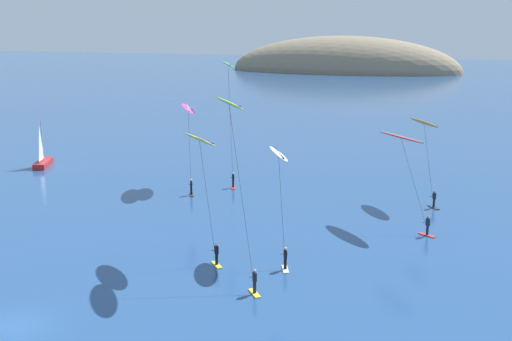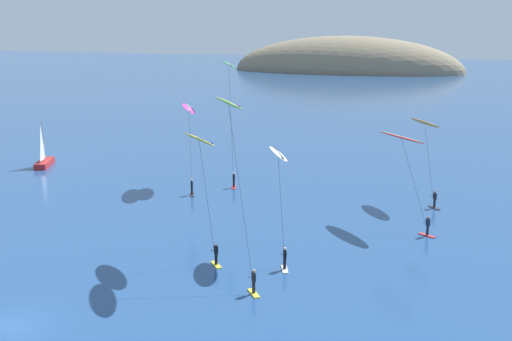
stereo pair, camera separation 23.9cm
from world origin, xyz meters
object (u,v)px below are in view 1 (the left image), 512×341
Objects in this scene: kitesurfer_lime at (231,117)px; kitesurfer_white at (279,164)px; kitesurfer_green at (228,73)px; kitesurfer_red at (403,144)px; kitesurfer_yellow at (201,149)px; sailboat_near at (44,161)px; kitesurfer_orange at (425,129)px; kitesurfer_magenta at (188,114)px.

kitesurfer_white is (2.43, 3.34, -3.79)m from kitesurfer_lime.
kitesurfer_red is at bearing -25.46° from kitesurfer_green.
kitesurfer_yellow is at bearing -161.61° from kitesurfer_white.
kitesurfer_lime is 5.60m from kitesurfer_white.
kitesurfer_red reaches higher than sailboat_near.
kitesurfer_orange is 0.88× the size of kitesurfer_yellow.
sailboat_near is 0.65× the size of kitesurfer_magenta.
kitesurfer_red is 22.91m from kitesurfer_green.
sailboat_near is at bearing 146.32° from kitesurfer_lime.
kitesurfer_magenta is 21.17m from kitesurfer_yellow.
kitesurfer_magenta is at bearing -123.39° from kitesurfer_green.
kitesurfer_lime reaches higher than kitesurfer_orange.
kitesurfer_yellow reaches higher than sailboat_near.
kitesurfer_white is at bearing 53.95° from kitesurfer_lime.
kitesurfer_green reaches higher than sailboat_near.
sailboat_near is 0.44× the size of kitesurfer_green.
kitesurfer_white is at bearing -58.79° from kitesurfer_green.
kitesurfer_red is 0.64× the size of kitesurfer_lime.
kitesurfer_red is 0.96× the size of kitesurfer_orange.
kitesurfer_lime is 0.92× the size of kitesurfer_green.
kitesurfer_green reaches higher than kitesurfer_yellow.
kitesurfer_magenta reaches higher than kitesurfer_red.
kitesurfer_lime is 1.38× the size of kitesurfer_magenta.
kitesurfer_yellow is (-13.97, -21.12, 1.00)m from kitesurfer_orange.
kitesurfer_lime is at bearing -67.04° from kitesurfer_green.
kitesurfer_red is 23.69m from kitesurfer_magenta.
kitesurfer_yellow is at bearing -61.40° from kitesurfer_magenta.
kitesurfer_red is 0.60× the size of kitesurfer_green.
kitesurfer_green is (-20.23, 9.63, 4.77)m from kitesurfer_red.
kitesurfer_white is at bearing -113.75° from kitesurfer_orange.
kitesurfer_white is (12.77, -21.08, -4.75)m from kitesurfer_green.
kitesurfer_lime is at bearing -126.05° from kitesurfer_white.
kitesurfer_magenta is 0.96× the size of kitesurfer_yellow.
sailboat_near is 0.70× the size of kitesurfer_white.
kitesurfer_white is at bearing -28.04° from sailboat_near.
kitesurfer_red is 18.56m from kitesurfer_yellow.
kitesurfer_lime reaches higher than kitesurfer_red.
kitesurfer_green is at bearing 56.61° from kitesurfer_magenta.
kitesurfer_white is at bearing 18.39° from kitesurfer_yellow.
kitesurfer_green reaches higher than kitesurfer_red.
kitesurfer_lime is at bearing -33.68° from sailboat_near.
kitesurfer_green is at bearing 112.96° from kitesurfer_lime.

